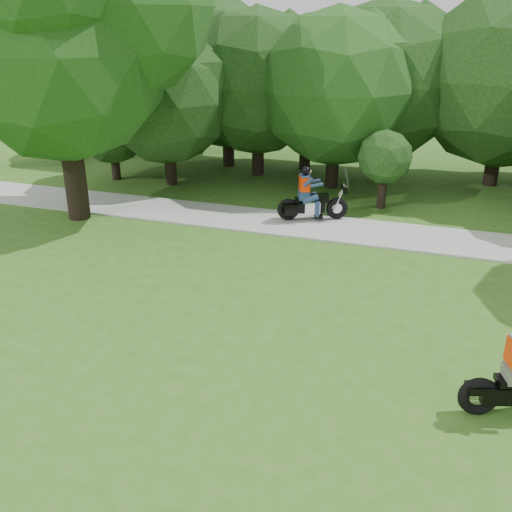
# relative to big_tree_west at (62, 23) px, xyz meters

# --- Properties ---
(ground) EXTENTS (100.00, 100.00, 0.00)m
(ground) POSITION_rel_big_tree_west_xyz_m (10.54, -6.85, -5.76)
(ground) COLOR #345F1B
(ground) RESTS_ON ground
(walkway) EXTENTS (60.00, 2.20, 0.06)m
(walkway) POSITION_rel_big_tree_west_xyz_m (10.54, 1.15, -5.73)
(walkway) COLOR #A6A6A0
(walkway) RESTS_ON ground
(tree_line) EXTENTS (40.04, 11.66, 7.92)m
(tree_line) POSITION_rel_big_tree_west_xyz_m (12.04, 7.66, -2.03)
(tree_line) COLOR black
(tree_line) RESTS_ON ground
(big_tree_west) EXTENTS (8.64, 6.56, 9.96)m
(big_tree_west) POSITION_rel_big_tree_west_xyz_m (0.00, 0.00, 0.00)
(big_tree_west) COLOR black
(big_tree_west) RESTS_ON ground
(touring_motorcycle) EXTENTS (2.13, 1.29, 1.70)m
(touring_motorcycle) POSITION_rel_big_tree_west_xyz_m (7.03, 1.64, -5.08)
(touring_motorcycle) COLOR black
(touring_motorcycle) RESTS_ON walkway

